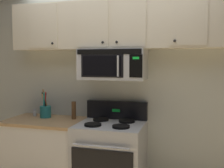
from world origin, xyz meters
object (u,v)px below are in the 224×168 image
at_px(salt_shaker, 35,113).
at_px(over_range_microwave, 113,64).
at_px(pepper_mill, 74,110).
at_px(utensil_crock_teal, 45,110).
at_px(stove_range, 110,161).

bearing_deg(salt_shaker, over_range_microwave, -1.99).
distance_m(over_range_microwave, pepper_mill, 0.76).
bearing_deg(salt_shaker, pepper_mill, -3.29).
bearing_deg(over_range_microwave, pepper_mill, 179.49).
bearing_deg(pepper_mill, utensil_crock_teal, -178.91).
relative_size(stove_range, salt_shaker, 12.26).
relative_size(stove_range, pepper_mill, 5.16).
bearing_deg(stove_range, salt_shaker, 171.85).
bearing_deg(utensil_crock_teal, over_range_microwave, 0.18).
bearing_deg(utensil_crock_teal, pepper_mill, 1.09).
height_order(stove_range, utensil_crock_teal, utensil_crock_teal).
distance_m(stove_range, salt_shaker, 1.18).
height_order(stove_range, over_range_microwave, over_range_microwave).
height_order(utensil_crock_teal, salt_shaker, utensil_crock_teal).
xyz_separation_m(stove_range, pepper_mill, (-0.51, 0.12, 0.54)).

